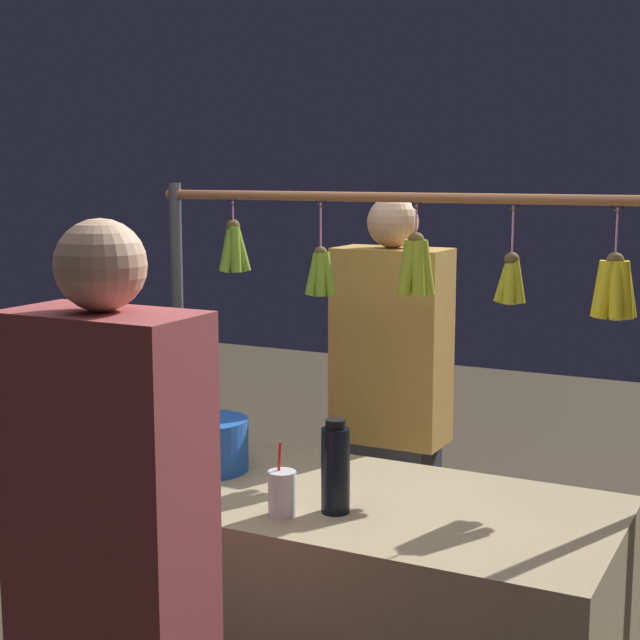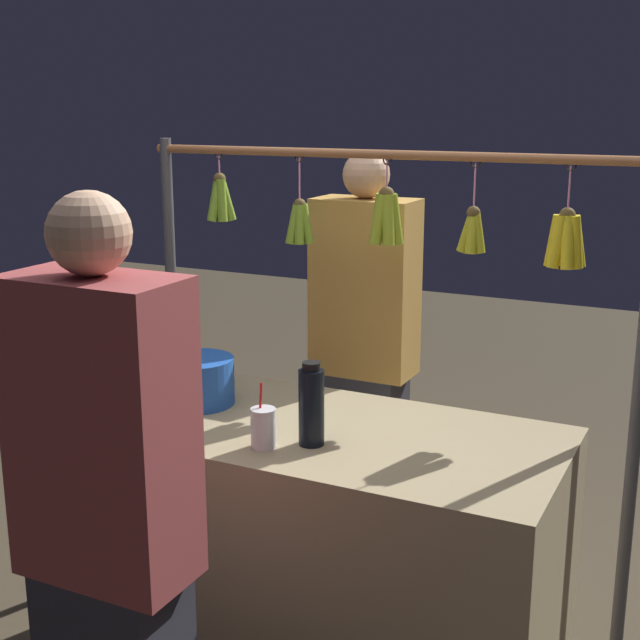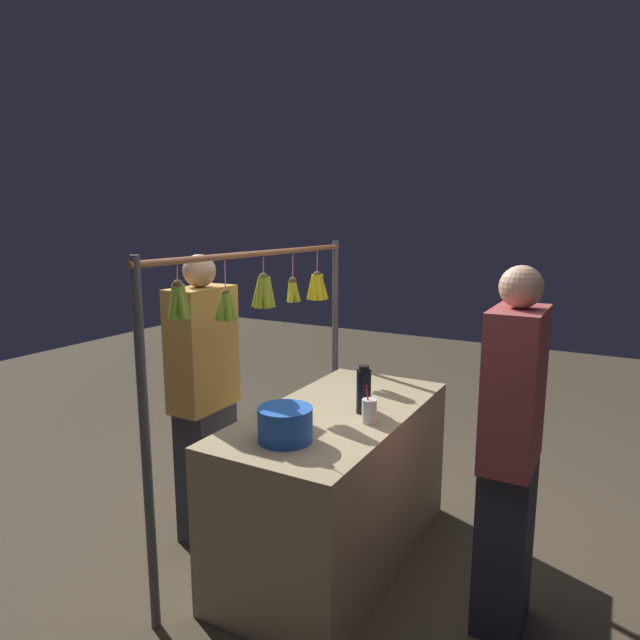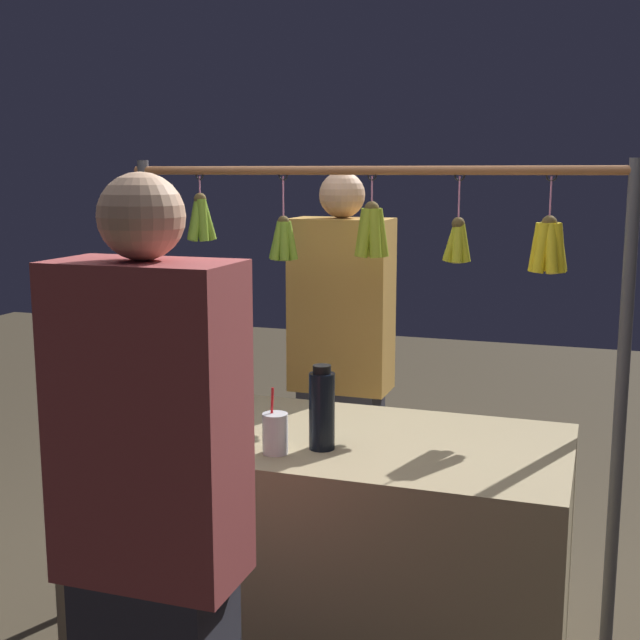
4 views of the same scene
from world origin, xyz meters
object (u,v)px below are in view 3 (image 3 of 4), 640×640
object	(u,v)px
drink_cup	(369,411)
vendor_person	(205,402)
blue_bucket	(285,424)
customer_person	(510,456)
water_bottle	(364,390)

from	to	relation	value
drink_cup	vendor_person	world-z (taller)	vendor_person
blue_bucket	vendor_person	world-z (taller)	vendor_person
drink_cup	blue_bucket	bearing A→B (deg)	-31.50
vendor_person	customer_person	xyz separation A→B (m)	(-0.09, 1.70, -0.00)
water_bottle	blue_bucket	distance (m)	0.55
blue_bucket	drink_cup	bearing A→B (deg)	148.50
vendor_person	customer_person	world-z (taller)	same
drink_cup	vendor_person	size ratio (longest dim) A/B	0.12
customer_person	blue_bucket	bearing A→B (deg)	-67.62
water_bottle	customer_person	distance (m)	0.81
water_bottle	vendor_person	distance (m)	0.95
water_bottle	customer_person	bearing A→B (deg)	80.31
customer_person	drink_cup	bearing A→B (deg)	-91.28
blue_bucket	drink_cup	distance (m)	0.48
water_bottle	blue_bucket	world-z (taller)	water_bottle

